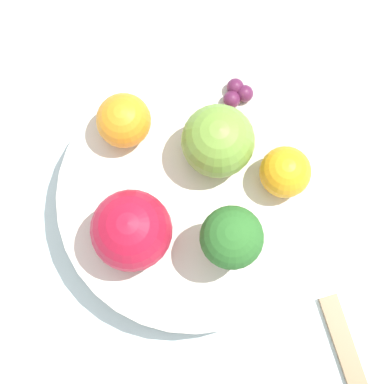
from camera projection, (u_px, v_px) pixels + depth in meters
ground_plane at (192, 209)px, 0.59m from camera, size 6.00×6.00×0.00m
table_surface at (192, 207)px, 0.58m from camera, size 1.20×1.20×0.02m
bowl at (192, 200)px, 0.55m from camera, size 0.22×0.22×0.04m
broccoli at (231, 238)px, 0.48m from camera, size 0.05×0.05×0.07m
apple_red at (218, 141)px, 0.51m from camera, size 0.06×0.06×0.06m
apple_green at (131, 231)px, 0.49m from camera, size 0.06×0.06×0.06m
orange_front at (124, 121)px, 0.52m from camera, size 0.04×0.04×0.04m
orange_back at (285, 172)px, 0.51m from camera, size 0.04×0.04×0.04m
grape_cluster at (237, 93)px, 0.54m from camera, size 0.02×0.03×0.01m
spoon at (343, 341)px, 0.54m from camera, size 0.05×0.08×0.01m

